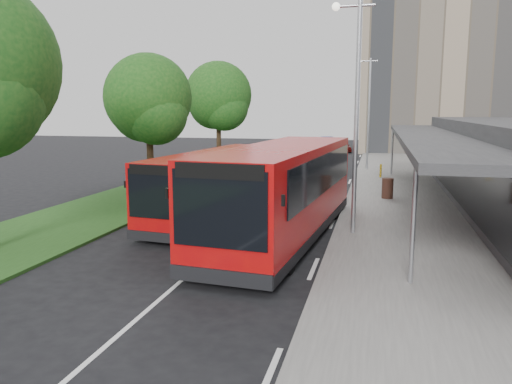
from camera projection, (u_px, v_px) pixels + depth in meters
ground at (225, 243)px, 17.02m from camera, size 120.00×120.00×0.00m
pavement at (392, 174)px, 34.76m from camera, size 5.00×80.00×0.15m
grass_verge at (215, 169)px, 37.82m from camera, size 5.00×80.00×0.10m
lane_centre_line at (296, 182)px, 31.39m from camera, size 0.12×70.00×0.01m
kerb_dashes at (352, 175)px, 34.45m from camera, size 0.12×56.00×0.01m
office_block at (470, 66)px, 52.50m from camera, size 22.00×12.00×18.00m
tree_mid at (149, 104)px, 26.55m from camera, size 4.65×4.65×7.47m
tree_far at (218, 100)px, 37.98m from camera, size 5.06×5.06×8.13m
lamp_post_near at (354, 104)px, 17.20m from camera, size 1.44×0.28×8.00m
lamp_post_far at (368, 107)px, 36.36m from camera, size 1.44×0.28×8.00m
bus_main at (283, 191)px, 17.47m from camera, size 3.93×11.80×3.29m
bus_second at (217, 185)px, 20.76m from camera, size 3.43×10.00×2.78m
litter_bin at (388, 188)px, 24.74m from camera, size 0.69×0.69×1.00m
bollard at (381, 171)px, 32.35m from camera, size 0.18×0.18×0.86m
car_near at (342, 146)px, 53.34m from camera, size 2.38×3.75×1.19m
car_far at (327, 142)px, 59.48m from camera, size 2.06×4.10×1.29m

